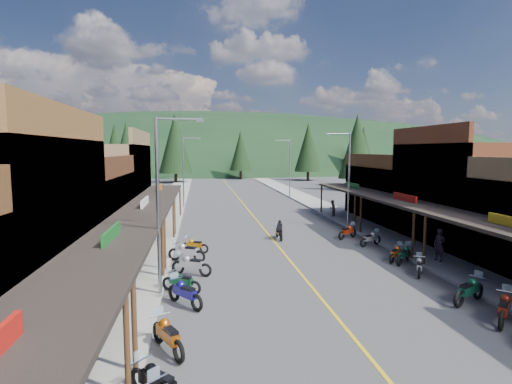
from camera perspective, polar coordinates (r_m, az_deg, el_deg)
name	(u,v)px	position (r m, az deg, el deg)	size (l,w,h in m)	color
ground	(286,256)	(25.27, 4.30, -9.06)	(220.00, 220.00, 0.00)	#38383A
centerline	(248,209)	(44.62, -1.21, -2.44)	(0.15, 90.00, 0.01)	gold
sidewalk_west	(168,210)	(44.43, -12.43, -2.53)	(3.40, 94.00, 0.15)	gray
sidewalk_east	(323,207)	(46.45, 9.51, -2.11)	(3.40, 94.00, 0.15)	gray
shop_west_2	(60,216)	(27.19, -26.19, -3.13)	(10.90, 9.00, 6.20)	#3F2111
shop_west_3	(98,186)	(36.27, -21.63, 0.77)	(10.90, 10.20, 8.20)	brown
shop_east_2	(472,193)	(32.00, 28.52, -0.18)	(10.90, 9.00, 8.20)	#562B19
shop_east_3	(403,193)	(40.15, 20.25, -0.13)	(10.90, 10.20, 6.20)	#4C2D16
streetlight_0	(161,198)	(18.02, -13.37, -0.85)	(2.16, 0.18, 8.00)	gray
streetlight_1	(184,169)	(45.90, -10.19, 3.29)	(2.16, 0.18, 8.00)	gray
streetlight_2	(347,175)	(34.15, 12.92, 2.33)	(2.16, 0.18, 8.00)	gray
streetlight_3	(289,165)	(55.23, 4.72, 3.80)	(2.16, 0.18, 8.00)	gray
ridge_hill	(213,167)	(159.05, -6.19, 3.60)	(310.00, 140.00, 60.00)	black
pine_0	(24,151)	(92.58, -30.25, 5.14)	(5.04, 5.04, 11.00)	black
pine_1	(115,147)	(95.68, -19.49, 6.07)	(5.88, 5.88, 12.50)	black
pine_2	(175,143)	(81.97, -11.47, 6.88)	(6.72, 6.72, 14.00)	black
pine_3	(241,150)	(90.30, -2.20, 5.95)	(5.04, 5.04, 11.00)	black
pine_4	(308,147)	(87.00, 7.48, 6.40)	(5.88, 5.88, 12.50)	black
pine_5	(357,144)	(103.57, 14.30, 6.61)	(6.72, 6.72, 14.00)	black
pine_6	(419,150)	(101.69, 22.30, 5.51)	(5.04, 5.04, 11.00)	black
pine_7	(85,147)	(103.34, -23.20, 5.89)	(5.88, 5.88, 12.50)	black
pine_8	(88,154)	(65.98, -22.86, 5.03)	(4.48, 4.48, 10.00)	black
pine_9	(363,151)	(74.79, 15.03, 5.66)	(4.93, 4.93, 10.80)	black
pine_10	(127,149)	(74.91, -17.97, 5.88)	(5.38, 5.38, 11.60)	black
pine_11	(357,146)	(66.79, 14.24, 6.36)	(5.82, 5.82, 12.40)	black
bike_west_2	(157,381)	(11.72, -13.94, -24.74)	(0.70, 2.10, 1.20)	black
bike_west_3	(168,334)	(13.99, -12.50, -19.17)	(0.75, 2.24, 1.28)	#9B440B
bike_west_4	(185,292)	(17.52, -10.14, -13.83)	(0.75, 2.25, 1.28)	navy
bike_west_5	(181,281)	(19.14, -10.63, -12.34)	(0.66, 1.99, 1.14)	#0E4925
bike_west_6	(191,264)	(21.50, -9.22, -10.08)	(0.74, 2.21, 1.26)	#9C9DA1
bike_west_7	(186,251)	(24.07, -9.90, -8.28)	(0.77, 2.30, 1.32)	#AFAFB5
bike_west_8	(195,244)	(26.10, -8.77, -7.41)	(0.63, 1.88, 1.07)	#CA7B0E
bike_east_3	(504,307)	(18.31, 31.95, -13.78)	(0.75, 2.26, 1.29)	maroon
bike_east_4	(469,289)	(19.77, 28.16, -12.13)	(0.75, 2.26, 1.29)	#0D442B
bike_east_5	(419,265)	(22.97, 22.29, -9.68)	(0.62, 1.85, 1.06)	#A1A0A6
bike_east_6	(404,254)	(24.95, 20.39, -8.24)	(0.68, 2.03, 1.16)	#0C3F28
bike_east_7	(396,252)	(25.27, 19.35, -8.15)	(0.62, 1.85, 1.06)	#BE510D
bike_east_8	(370,238)	(28.62, 16.04, -6.33)	(0.65, 1.96, 1.12)	#949398
bike_east_9	(347,231)	(30.49, 12.93, -5.46)	(0.68, 2.04, 1.17)	red
rider_on_bike	(279,231)	(29.56, 3.32, -5.64)	(0.68, 1.97, 1.50)	black
pedestrian_east_a	(439,245)	(25.60, 24.71, -6.87)	(0.69, 0.46, 1.90)	#2C2031
pedestrian_east_b	(332,208)	(39.55, 10.82, -2.28)	(0.76, 0.44, 1.57)	brown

